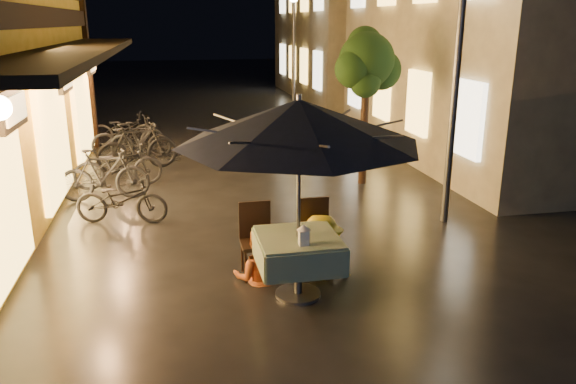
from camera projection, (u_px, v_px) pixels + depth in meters
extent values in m
plane|color=black|center=(297.00, 290.00, 7.03)|extent=(90.00, 90.00, 0.00)
cube|color=black|center=(37.00, 17.00, 9.14)|extent=(0.12, 11.00, 0.35)
cube|color=black|center=(77.00, 51.00, 9.41)|extent=(1.20, 10.50, 0.12)
cube|color=#F7BB4C|center=(53.00, 132.00, 9.70)|extent=(0.10, 2.20, 2.40)
cube|color=#F7BB4C|center=(82.00, 104.00, 12.98)|extent=(0.10, 2.20, 2.40)
cube|color=#BDB293|center=(540.00, 21.00, 13.64)|extent=(7.00, 9.00, 6.50)
cube|color=#F7BB4C|center=(468.00, 119.00, 10.36)|extent=(0.10, 1.00, 1.40)
cube|color=#F7BB4C|center=(418.00, 103.00, 12.42)|extent=(0.10, 1.00, 1.40)
cube|color=#F7BB4C|center=(382.00, 91.00, 14.48)|extent=(0.10, 1.00, 1.40)
cube|color=#F7BB4C|center=(355.00, 83.00, 16.55)|extent=(0.10, 1.00, 1.40)
cube|color=#BDB293|center=(375.00, 15.00, 24.34)|extent=(7.00, 10.00, 7.00)
cube|color=#F7BB4C|center=(317.00, 70.00, 20.67)|extent=(0.10, 1.00, 1.40)
cube|color=#F7BB4C|center=(304.00, 66.00, 22.73)|extent=(0.10, 1.00, 1.40)
cube|color=#F7BB4C|center=(292.00, 62.00, 24.79)|extent=(0.10, 1.00, 1.40)
cube|color=#F7BB4C|center=(283.00, 59.00, 26.85)|extent=(0.10, 1.00, 1.40)
cylinder|color=black|center=(364.00, 131.00, 11.40)|extent=(0.16, 0.16, 2.20)
sphere|color=black|center=(367.00, 60.00, 10.99)|extent=(1.10, 1.10, 1.10)
sphere|color=black|center=(381.00, 70.00, 11.21)|extent=(0.80, 0.80, 0.80)
sphere|color=black|center=(354.00, 69.00, 10.83)|extent=(0.76, 0.76, 0.76)
sphere|color=black|center=(365.00, 44.00, 11.19)|extent=(0.70, 0.70, 0.70)
sphere|color=black|center=(365.00, 82.00, 10.85)|extent=(0.60, 0.60, 0.60)
cylinder|color=#59595E|center=(454.00, 102.00, 8.91)|extent=(0.12, 0.12, 4.00)
cylinder|color=#59595E|center=(293.00, 57.00, 20.15)|extent=(0.12, 0.12, 4.00)
cylinder|color=#59595E|center=(298.00, 268.00, 6.80)|extent=(0.10, 0.10, 0.72)
cylinder|color=#59595E|center=(298.00, 294.00, 6.90)|extent=(0.56, 0.56, 0.04)
cube|color=#295936|center=(298.00, 238.00, 6.68)|extent=(0.95, 0.95, 0.06)
cube|color=#295936|center=(336.00, 248.00, 6.83)|extent=(0.04, 0.95, 0.33)
cube|color=#295936|center=(259.00, 254.00, 6.64)|extent=(0.04, 0.95, 0.33)
cube|color=#295936|center=(290.00, 237.00, 7.18)|extent=(0.95, 0.04, 0.33)
cube|color=#295936|center=(308.00, 267.00, 6.29)|extent=(0.95, 0.04, 0.33)
cylinder|color=#59595E|center=(298.00, 207.00, 6.57)|extent=(0.05, 0.05, 2.30)
cone|color=black|center=(299.00, 122.00, 6.28)|extent=(2.84, 2.84, 0.51)
cylinder|color=#59595E|center=(299.00, 100.00, 6.20)|extent=(0.06, 0.06, 0.12)
cube|color=black|center=(257.00, 244.00, 7.30)|extent=(0.42, 0.42, 0.05)
cube|color=black|center=(255.00, 221.00, 7.41)|extent=(0.42, 0.04, 0.55)
cylinder|color=black|center=(246.00, 267.00, 7.17)|extent=(0.04, 0.04, 0.43)
cylinder|color=black|center=(273.00, 265.00, 7.24)|extent=(0.04, 0.04, 0.43)
cylinder|color=black|center=(242.00, 256.00, 7.51)|extent=(0.04, 0.04, 0.43)
cylinder|color=black|center=(269.00, 254.00, 7.58)|extent=(0.04, 0.04, 0.43)
cube|color=black|center=(317.00, 239.00, 7.46)|extent=(0.42, 0.42, 0.05)
cube|color=black|center=(313.00, 217.00, 7.56)|extent=(0.42, 0.04, 0.55)
cylinder|color=black|center=(306.00, 262.00, 7.32)|extent=(0.04, 0.04, 0.43)
cylinder|color=black|center=(333.00, 260.00, 7.39)|extent=(0.04, 0.04, 0.43)
cylinder|color=black|center=(300.00, 252.00, 7.66)|extent=(0.04, 0.04, 0.43)
cylinder|color=black|center=(326.00, 250.00, 7.73)|extent=(0.04, 0.04, 0.43)
cube|color=white|center=(304.00, 237.00, 6.39)|extent=(0.11, 0.11, 0.18)
cube|color=#FFD88C|center=(304.00, 238.00, 6.39)|extent=(0.07, 0.07, 0.12)
cone|color=white|center=(304.00, 227.00, 6.35)|extent=(0.16, 0.16, 0.07)
imported|color=#C45B26|center=(257.00, 230.00, 7.14)|extent=(0.75, 0.64, 1.36)
imported|color=yellow|center=(321.00, 217.00, 7.28)|extent=(1.14, 0.83, 1.58)
imported|color=black|center=(121.00, 200.00, 9.29)|extent=(1.61, 0.86, 0.80)
imported|color=black|center=(104.00, 175.00, 10.44)|extent=(1.66, 0.51, 0.99)
imported|color=black|center=(118.00, 165.00, 11.28)|extent=(1.82, 0.92, 0.91)
imported|color=black|center=(137.00, 146.00, 12.56)|extent=(1.89, 1.01, 1.09)
imported|color=black|center=(128.00, 136.00, 14.05)|extent=(1.92, 1.15, 0.95)
imported|color=black|center=(141.00, 140.00, 13.79)|extent=(1.52, 0.57, 0.89)
imported|color=black|center=(123.00, 129.00, 15.17)|extent=(1.75, 0.77, 0.89)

